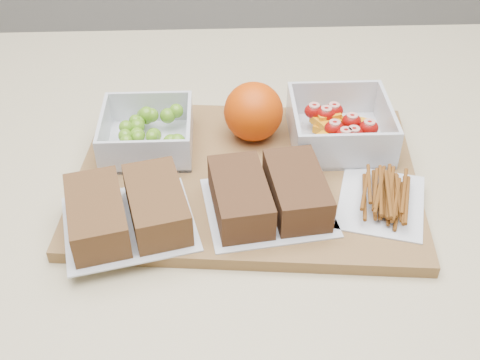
% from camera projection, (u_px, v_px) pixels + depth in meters
% --- Properties ---
extents(cutting_board, '(0.45, 0.34, 0.02)m').
position_uv_depth(cutting_board, '(247.00, 177.00, 0.76)').
color(cutting_board, brown).
rests_on(cutting_board, counter).
extents(grape_container, '(0.12, 0.12, 0.05)m').
position_uv_depth(grape_container, '(149.00, 133.00, 0.78)').
color(grape_container, silver).
rests_on(grape_container, cutting_board).
extents(fruit_container, '(0.13, 0.13, 0.05)m').
position_uv_depth(fruit_container, '(339.00, 128.00, 0.79)').
color(fruit_container, silver).
rests_on(fruit_container, cutting_board).
extents(orange, '(0.08, 0.08, 0.08)m').
position_uv_depth(orange, '(253.00, 112.00, 0.79)').
color(orange, '#D54305').
rests_on(orange, cutting_board).
extents(sandwich_bag_left, '(0.17, 0.16, 0.04)m').
position_uv_depth(sandwich_bag_left, '(127.00, 210.00, 0.67)').
color(sandwich_bag_left, silver).
rests_on(sandwich_bag_left, cutting_board).
extents(sandwich_bag_center, '(0.16, 0.15, 0.04)m').
position_uv_depth(sandwich_bag_center, '(269.00, 194.00, 0.69)').
color(sandwich_bag_center, silver).
rests_on(sandwich_bag_center, cutting_board).
extents(pretzel_bag, '(0.13, 0.14, 0.03)m').
position_uv_depth(pretzel_bag, '(383.00, 195.00, 0.70)').
color(pretzel_bag, silver).
rests_on(pretzel_bag, cutting_board).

